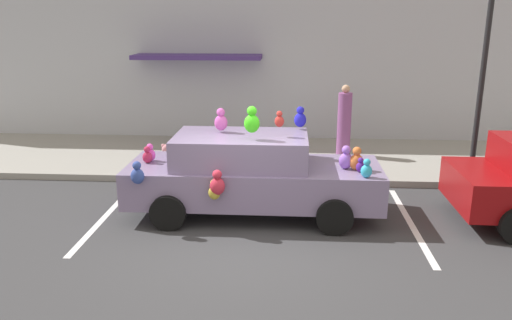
# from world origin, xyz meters

# --- Properties ---
(ground_plane) EXTENTS (60.00, 60.00, 0.00)m
(ground_plane) POSITION_xyz_m (0.00, 0.00, 0.00)
(ground_plane) COLOR #38383A
(sidewalk) EXTENTS (24.00, 4.00, 0.15)m
(sidewalk) POSITION_xyz_m (0.00, 5.00, 0.07)
(sidewalk) COLOR gray
(sidewalk) RESTS_ON ground
(storefront_building) EXTENTS (24.00, 1.25, 6.40)m
(storefront_building) POSITION_xyz_m (-0.02, 7.14, 3.19)
(storefront_building) COLOR #B2B7C1
(storefront_building) RESTS_ON ground
(parking_stripe_front) EXTENTS (0.12, 3.60, 0.01)m
(parking_stripe_front) POSITION_xyz_m (2.99, 1.00, 0.00)
(parking_stripe_front) COLOR silver
(parking_stripe_front) RESTS_ON ground
(parking_stripe_rear) EXTENTS (0.12, 3.60, 0.01)m
(parking_stripe_rear) POSITION_xyz_m (-2.70, 1.00, 0.00)
(parking_stripe_rear) COLOR silver
(parking_stripe_rear) RESTS_ON ground
(plush_covered_car) EXTENTS (4.70, 1.99, 2.14)m
(plush_covered_car) POSITION_xyz_m (0.03, 1.26, 0.81)
(plush_covered_car) COLOR gray
(plush_covered_car) RESTS_ON ground
(teddy_bear_on_sidewalk) EXTENTS (0.31, 0.26, 0.59)m
(teddy_bear_on_sidewalk) POSITION_xyz_m (-2.16, 3.68, 0.42)
(teddy_bear_on_sidewalk) COLOR pink
(teddy_bear_on_sidewalk) RESTS_ON sidewalk
(street_lamp_post) EXTENTS (0.28, 0.28, 4.26)m
(street_lamp_post) POSITION_xyz_m (4.87, 3.50, 2.73)
(street_lamp_post) COLOR black
(street_lamp_post) RESTS_ON sidewalk
(pedestrian_near_shopfront) EXTENTS (0.35, 0.35, 1.83)m
(pedestrian_near_shopfront) POSITION_xyz_m (2.15, 5.14, 1.00)
(pedestrian_near_shopfront) COLOR #884A86
(pedestrian_near_shopfront) RESTS_ON sidewalk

